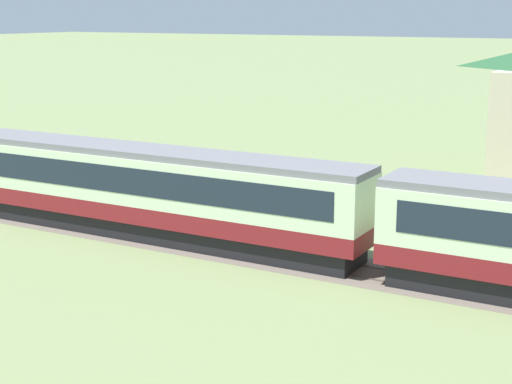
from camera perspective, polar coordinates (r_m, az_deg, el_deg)
name	(u,v)px	position (r m, az deg, el deg)	size (l,w,h in m)	color
passenger_train	(155,189)	(36.09, -7.35, 0.24)	(109.74, 2.87, 4.15)	maroon
railway_track	(76,223)	(39.69, -12.96, -2.23)	(152.64, 3.60, 0.04)	#665B51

